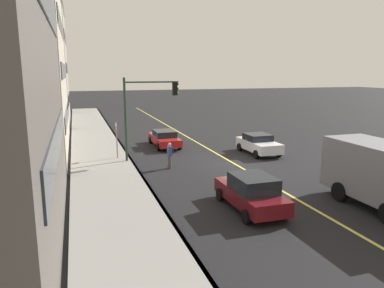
{
  "coord_description": "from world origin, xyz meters",
  "views": [
    {
      "loc": [
        -21.47,
        9.83,
        5.99
      ],
      "look_at": [
        -1.24,
        3.35,
        1.78
      ],
      "focal_mm": 34.15,
      "sensor_mm": 36.0,
      "label": 1
    }
  ],
  "objects": [
    {
      "name": "ground",
      "position": [
        0.0,
        0.0,
        0.0
      ],
      "size": [
        200.0,
        200.0,
        0.0
      ],
      "primitive_type": "plane",
      "color": "black"
    },
    {
      "name": "sidewalk_slab",
      "position": [
        0.0,
        8.34,
        0.07
      ],
      "size": [
        80.0,
        3.98,
        0.15
      ],
      "primitive_type": "cube",
      "color": "gray",
      "rests_on": "ground"
    },
    {
      "name": "curb_edge",
      "position": [
        0.0,
        6.43,
        0.07
      ],
      "size": [
        80.0,
        0.16,
        0.15
      ],
      "primitive_type": "cube",
      "color": "slate",
      "rests_on": "ground"
    },
    {
      "name": "lane_stripe_center",
      "position": [
        0.0,
        0.0,
        0.01
      ],
      "size": [
        80.0,
        0.16,
        0.01
      ],
      "primitive_type": "cube",
      "color": "#D8CC4C",
      "rests_on": "ground"
    },
    {
      "name": "building_glass_right",
      "position": [
        25.7,
        16.5,
        9.94
      ],
      "size": [
        12.7,
        12.01,
        19.87
      ],
      "color": "#9E9384",
      "rests_on": "ground"
    },
    {
      "name": "car_maroon",
      "position": [
        -7.7,
        2.7,
        0.8
      ],
      "size": [
        4.24,
        1.92,
        1.59
      ],
      "color": "#591116",
      "rests_on": "ground"
    },
    {
      "name": "car_red",
      "position": [
        7.04,
        3.07,
        0.69
      ],
      "size": [
        4.75,
        1.92,
        1.32
      ],
      "color": "red",
      "rests_on": "ground"
    },
    {
      "name": "car_white",
      "position": [
        2.32,
        -2.98,
        0.74
      ],
      "size": [
        4.13,
        2.02,
        1.45
      ],
      "color": "silver",
      "rests_on": "ground"
    },
    {
      "name": "pedestrian_with_backpack",
      "position": [
        0.19,
        4.35,
        0.96
      ],
      "size": [
        0.4,
        0.37,
        1.65
      ],
      "color": "brown",
      "rests_on": "ground"
    },
    {
      "name": "traffic_light_mast",
      "position": [
        2.45,
        5.35,
        3.85
      ],
      "size": [
        0.28,
        3.72,
        5.63
      ],
      "color": "#1E3823",
      "rests_on": "ground"
    },
    {
      "name": "street_sign_post",
      "position": [
        3.5,
        7.26,
        1.57
      ],
      "size": [
        0.6,
        0.08,
        2.65
      ],
      "color": "slate",
      "rests_on": "ground"
    }
  ]
}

